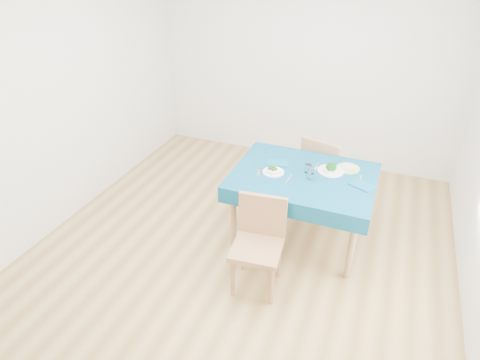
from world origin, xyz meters
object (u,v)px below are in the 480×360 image
at_px(bowl_far, 331,168).
at_px(chair_near, 257,240).
at_px(side_plate, 348,168).
at_px(bowl_near, 273,170).
at_px(table, 301,207).
at_px(chair_far, 327,160).

bearing_deg(bowl_far, chair_near, -112.91).
bearing_deg(side_plate, bowl_near, -152.51).
bearing_deg(chair_near, bowl_near, 91.68).
xyz_separation_m(table, bowl_near, (-0.28, -0.07, 0.41)).
relative_size(chair_far, bowl_near, 5.35).
xyz_separation_m(chair_near, chair_far, (0.27, 1.58, 0.03)).
bearing_deg(table, bowl_far, 35.11).
bearing_deg(chair_near, side_plate, 56.48).
height_order(table, chair_far, chair_far).
distance_m(table, bowl_far, 0.50).
bearing_deg(chair_near, chair_far, 74.19).
relative_size(bowl_near, bowl_far, 0.82).
relative_size(chair_near, bowl_near, 5.03).
xyz_separation_m(table, chair_far, (0.09, 0.78, 0.17)).
height_order(chair_far, bowl_near, chair_far).
relative_size(table, bowl_far, 5.28).
bearing_deg(table, chair_far, 83.53).
height_order(table, chair_near, chair_near).
bearing_deg(bowl_far, side_plate, 37.36).
height_order(chair_near, bowl_far, chair_near).
xyz_separation_m(chair_far, side_plate, (0.29, -0.51, 0.21)).
xyz_separation_m(bowl_far, side_plate, (0.15, 0.11, -0.03)).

